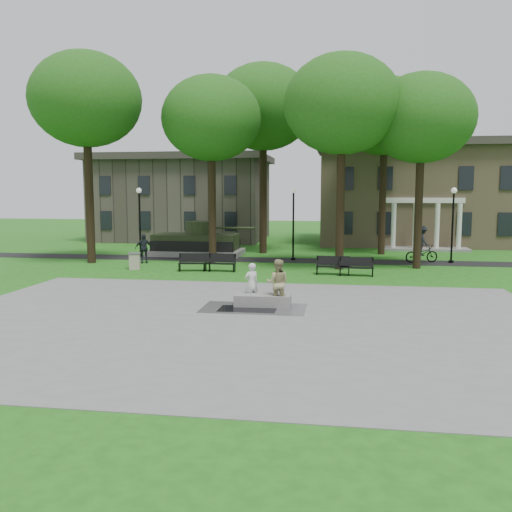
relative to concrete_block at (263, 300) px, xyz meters
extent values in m
plane|color=#1F5614|center=(-0.50, 2.27, -0.24)|extent=(120.00, 120.00, 0.00)
cube|color=gray|center=(-0.50, -2.73, -0.23)|extent=(22.00, 16.00, 0.02)
cube|color=black|center=(-0.50, 14.27, -0.24)|extent=(44.00, 2.60, 0.01)
cube|color=#9E8460|center=(9.50, 28.27, 3.75)|extent=(16.00, 11.00, 8.00)
cube|color=#38332D|center=(9.50, 28.27, 8.06)|extent=(17.00, 12.00, 0.60)
cube|color=silver|center=(9.50, 22.77, 3.55)|extent=(6.00, 0.30, 0.40)
cube|color=#4C443D|center=(-11.50, 28.77, 3.35)|extent=(15.00, 10.00, 7.20)
cylinder|color=black|center=(-12.50, 11.27, 4.24)|extent=(0.52, 0.52, 8.96)
ellipsoid|color=#215614|center=(-12.50, 11.27, 9.84)|extent=(6.80, 6.80, 5.78)
cylinder|color=black|center=(-5.00, 12.77, 3.75)|extent=(0.48, 0.48, 8.00)
ellipsoid|color=#215614|center=(-5.00, 12.77, 8.76)|extent=(6.20, 6.20, 5.27)
cylinder|color=black|center=(3.00, 10.77, 3.92)|extent=(0.50, 0.50, 8.32)
ellipsoid|color=#215614|center=(3.00, 10.77, 9.12)|extent=(6.60, 6.60, 5.61)
cylinder|color=black|center=(7.50, 11.77, 3.59)|extent=(0.46, 0.46, 7.68)
ellipsoid|color=#215614|center=(7.50, 11.77, 8.40)|extent=(6.00, 6.00, 5.10)
cylinder|color=black|center=(-2.50, 18.27, 4.39)|extent=(0.54, 0.54, 9.28)
ellipsoid|color=#215614|center=(-2.50, 18.27, 10.20)|extent=(7.20, 7.20, 6.12)
cylinder|color=black|center=(6.00, 18.77, 4.08)|extent=(0.50, 0.50, 8.64)
ellipsoid|color=#215614|center=(6.00, 18.77, 9.47)|extent=(6.40, 6.40, 5.44)
cylinder|color=black|center=(-10.50, 14.57, 1.96)|extent=(0.12, 0.12, 4.40)
sphere|color=silver|center=(-10.50, 14.57, 4.30)|extent=(0.36, 0.36, 0.36)
cylinder|color=black|center=(-10.50, 14.57, -0.16)|extent=(0.32, 0.32, 0.16)
cylinder|color=black|center=(0.00, 14.57, 1.96)|extent=(0.12, 0.12, 4.40)
sphere|color=silver|center=(0.00, 14.57, 4.30)|extent=(0.36, 0.36, 0.36)
cylinder|color=black|center=(0.00, 14.57, -0.16)|extent=(0.32, 0.32, 0.16)
cylinder|color=black|center=(10.00, 14.57, 1.96)|extent=(0.12, 0.12, 4.40)
sphere|color=silver|center=(10.00, 14.57, 4.30)|extent=(0.36, 0.36, 0.36)
cylinder|color=black|center=(10.00, 14.57, -0.16)|extent=(0.32, 0.32, 0.16)
cube|color=gray|center=(-7.00, 16.27, -0.04)|extent=(6.50, 3.40, 0.40)
cube|color=#27311A|center=(-7.00, 16.27, 0.70)|extent=(5.80, 2.80, 1.10)
cube|color=black|center=(-7.00, 14.92, 0.51)|extent=(5.80, 0.35, 0.70)
cube|color=black|center=(-7.00, 17.62, 0.51)|extent=(5.80, 0.35, 0.70)
cylinder|color=#27311A|center=(-6.70, 16.27, 1.71)|extent=(2.10, 2.10, 0.90)
cylinder|color=#27311A|center=(-4.40, 16.27, 1.71)|extent=(3.20, 0.18, 0.18)
cube|color=black|center=(-0.48, -0.77, -0.22)|extent=(2.20, 1.20, 0.00)
cube|color=gray|center=(0.00, 0.00, 0.00)|extent=(2.23, 1.06, 0.45)
cube|color=brown|center=(-0.29, 0.03, -0.19)|extent=(0.80, 0.41, 0.07)
imported|color=silver|center=(-0.50, 0.29, 0.59)|extent=(0.71, 0.67, 1.64)
imported|color=tan|center=(0.59, -0.10, 0.71)|extent=(0.91, 0.71, 1.86)
imported|color=#20252B|center=(-9.18, 11.66, 0.68)|extent=(1.17, 0.86, 1.85)
imported|color=black|center=(8.16, 14.44, 0.32)|extent=(2.28, 1.41, 1.13)
imported|color=#21232C|center=(8.16, 14.44, 1.15)|extent=(1.06, 1.38, 1.89)
cube|color=black|center=(-5.09, 8.66, 0.21)|extent=(1.84, 0.69, 0.05)
cube|color=black|center=(-5.09, 8.88, 0.51)|extent=(1.80, 0.40, 0.50)
cube|color=black|center=(-5.94, 8.66, -0.02)|extent=(0.12, 0.45, 0.45)
cube|color=black|center=(-4.24, 8.66, -0.02)|extent=(0.12, 0.45, 0.45)
cube|color=black|center=(-3.67, 8.77, 0.21)|extent=(1.81, 0.50, 0.05)
cube|color=black|center=(-3.67, 8.99, 0.51)|extent=(1.80, 0.20, 0.50)
cube|color=black|center=(-4.52, 8.77, -0.02)|extent=(0.07, 0.45, 0.45)
cube|color=black|center=(-2.82, 8.77, -0.02)|extent=(0.07, 0.45, 0.45)
cube|color=black|center=(2.66, 8.51, 0.21)|extent=(1.81, 0.50, 0.05)
cube|color=black|center=(2.66, 8.73, 0.51)|extent=(1.80, 0.20, 0.50)
cube|color=black|center=(1.81, 8.51, -0.02)|extent=(0.07, 0.45, 0.45)
cube|color=black|center=(3.51, 8.51, -0.02)|extent=(0.07, 0.45, 0.45)
cube|color=black|center=(3.90, 8.27, 0.21)|extent=(1.81, 0.50, 0.05)
cube|color=black|center=(3.90, 8.49, 0.51)|extent=(1.80, 0.20, 0.50)
cube|color=black|center=(3.05, 8.27, -0.02)|extent=(0.07, 0.45, 0.45)
cube|color=black|center=(4.75, 8.27, -0.02)|extent=(0.07, 0.45, 0.45)
cube|color=#B0A891|center=(-8.72, 8.91, 0.21)|extent=(0.74, 0.74, 0.90)
cube|color=#4C4C4C|center=(-8.72, 8.91, 0.69)|extent=(0.81, 0.81, 0.06)
camera|label=1|loc=(2.84, -20.77, 4.25)|focal=38.00mm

